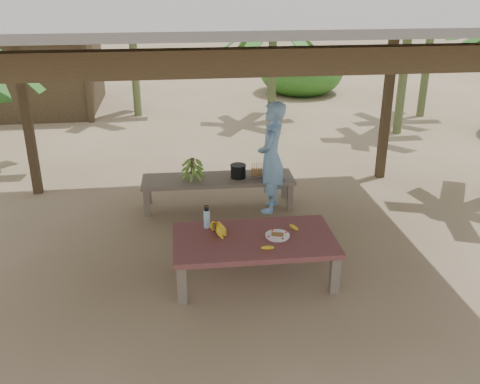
{
  "coord_description": "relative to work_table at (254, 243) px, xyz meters",
  "views": [
    {
      "loc": [
        -0.62,
        -5.82,
        3.26
      ],
      "look_at": [
        0.12,
        0.02,
        0.8
      ],
      "focal_mm": 40.0,
      "sensor_mm": 36.0,
      "label": 1
    }
  ],
  "objects": [
    {
      "name": "cooking_pot",
      "position": [
        0.07,
        2.0,
        0.11
      ],
      "size": [
        0.22,
        0.22,
        0.19
      ],
      "primitive_type": "cylinder",
      "color": "black",
      "rests_on": "bench"
    },
    {
      "name": "ground",
      "position": [
        -0.2,
        0.59,
        -0.43
      ],
      "size": [
        80.0,
        80.0,
        0.0
      ],
      "primitive_type": "plane",
      "color": "brown",
      "rests_on": "ground"
    },
    {
      "name": "hut",
      "position": [
        -4.7,
        8.59,
        0.67
      ],
      "size": [
        4.4,
        3.43,
        2.85
      ],
      "color": "black",
      "rests_on": "ground"
    },
    {
      "name": "bench",
      "position": [
        -0.23,
        2.01,
        -0.04
      ],
      "size": [
        2.21,
        0.65,
        0.45
      ],
      "rotation": [
        0.0,
        0.0,
        -0.02
      ],
      "color": "brown",
      "rests_on": "ground"
    },
    {
      "name": "woman",
      "position": [
        0.52,
        1.81,
        0.37
      ],
      "size": [
        0.56,
        0.68,
        1.6
      ],
      "primitive_type": "imported",
      "rotation": [
        0.0,
        0.0,
        -1.92
      ],
      "color": "#7AAFE7",
      "rests_on": "ground"
    },
    {
      "name": "water_flask",
      "position": [
        -0.5,
        0.33,
        0.18
      ],
      "size": [
        0.07,
        0.07,
        0.28
      ],
      "color": "#439FD2",
      "rests_on": "work_table"
    },
    {
      "name": "ripe_banana_bunch",
      "position": [
        -0.43,
        0.11,
        0.15
      ],
      "size": [
        0.33,
        0.31,
        0.16
      ],
      "primitive_type": null,
      "rotation": [
        0.0,
        0.0,
        0.38
      ],
      "color": "yellow",
      "rests_on": "work_table"
    },
    {
      "name": "green_banana_stalk",
      "position": [
        -0.59,
        2.02,
        0.18
      ],
      "size": [
        0.3,
        0.3,
        0.33
      ],
      "primitive_type": null,
      "rotation": [
        0.0,
        0.0,
        -0.02
      ],
      "color": "#598C2D",
      "rests_on": "bench"
    },
    {
      "name": "work_table",
      "position": [
        0.0,
        0.0,
        0.0
      ],
      "size": [
        1.81,
        1.02,
        0.5
      ],
      "rotation": [
        0.0,
        0.0,
        -0.01
      ],
      "color": "brown",
      "rests_on": "ground"
    },
    {
      "name": "skewer_rack",
      "position": [
        0.33,
        1.95,
        0.14
      ],
      "size": [
        0.18,
        0.08,
        0.24
      ],
      "primitive_type": null,
      "rotation": [
        0.0,
        0.0,
        -0.02
      ],
      "color": "#A57F47",
      "rests_on": "bench"
    },
    {
      "name": "plate",
      "position": [
        0.26,
        -0.02,
        0.08
      ],
      "size": [
        0.27,
        0.27,
        0.04
      ],
      "color": "white",
      "rests_on": "work_table"
    },
    {
      "name": "banana_plant_n",
      "position": [
        1.43,
        6.71,
        1.7
      ],
      "size": [
        1.8,
        1.8,
        2.61
      ],
      "color": "#596638",
      "rests_on": "ground"
    },
    {
      "name": "pavilion",
      "position": [
        -0.21,
        0.58,
        2.34
      ],
      "size": [
        6.6,
        5.6,
        2.95
      ],
      "color": "black",
      "rests_on": "ground"
    },
    {
      "name": "loose_banana_side",
      "position": [
        0.49,
        0.15,
        0.09
      ],
      "size": [
        0.12,
        0.14,
        0.04
      ],
      "primitive_type": "ellipsoid",
      "rotation": [
        0.0,
        0.0,
        0.62
      ],
      "color": "yellow",
      "rests_on": "work_table"
    },
    {
      "name": "banana_plant_ne",
      "position": [
        3.92,
        5.34,
        2.18
      ],
      "size": [
        1.8,
        1.8,
        3.1
      ],
      "color": "#596638",
      "rests_on": "ground"
    },
    {
      "name": "loose_banana_front",
      "position": [
        0.1,
        -0.29,
        0.09
      ],
      "size": [
        0.16,
        0.07,
        0.04
      ],
      "primitive_type": "ellipsoid",
      "rotation": [
        0.0,
        0.0,
        1.75
      ],
      "color": "yellow",
      "rests_on": "work_table"
    }
  ]
}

